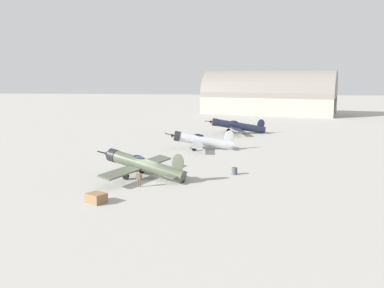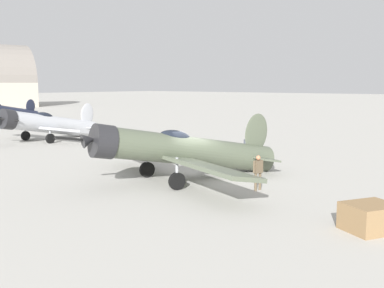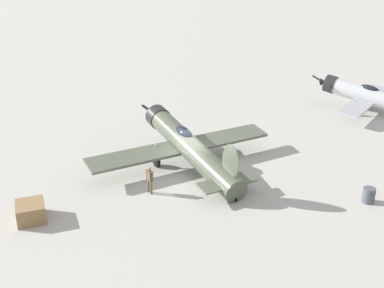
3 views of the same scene
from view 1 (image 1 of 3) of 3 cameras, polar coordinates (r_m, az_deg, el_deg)
The scene contains 8 objects.
ground_plane at distance 48.03m, azimuth -6.18°, elevation -4.63°, with size 400.00×400.00×0.00m, color #A8A59E.
airplane_foreground at distance 47.96m, azimuth -6.72°, elevation -2.82°, with size 12.26×11.26×3.37m.
airplane_mid_apron at distance 65.84m, azimuth 1.34°, elevation 0.47°, with size 10.99×11.21×3.30m.
airplane_far_line at distance 83.70m, azimuth 6.12°, elevation 2.47°, with size 10.80×12.02×3.29m.
ground_crew_mechanic at distance 44.21m, azimuth -7.21°, elevation -4.60°, with size 0.30×0.61×1.60m.
equipment_crate at distance 39.69m, azimuth -12.87°, elevation -7.16°, with size 1.98×2.08×0.90m.
fuel_drum at distance 49.61m, azimuth 5.81°, elevation -3.67°, with size 0.69×0.69×0.84m.
distant_hangar at distance 128.28m, azimuth 10.40°, elevation 6.05°, with size 25.48×40.96×16.17m.
Camera 1 is at (45.42, 10.43, 11.64)m, focal length 39.22 mm.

